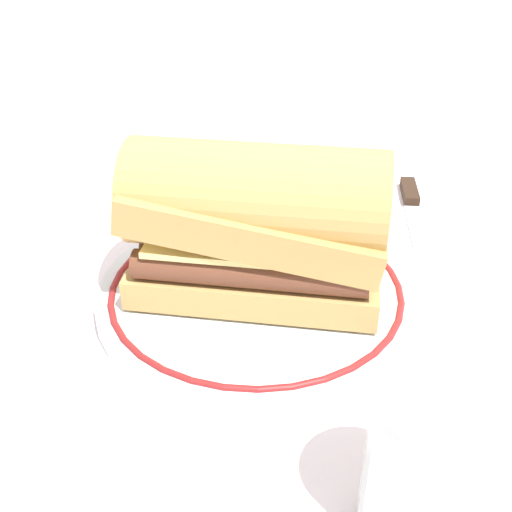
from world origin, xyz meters
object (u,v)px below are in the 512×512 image
Objects in this scene: sausage_sandwich at (256,222)px; drinking_glass at (428,477)px; butter_knife at (413,206)px; plate at (256,292)px.

sausage_sandwich is 2.21× the size of drinking_glass.
sausage_sandwich is 1.61× the size of butter_knife.
drinking_glass is at bearing -58.49° from sausage_sandwich.
butter_knife is at bearing 65.78° from plate.
butter_knife is (-0.07, 0.39, -0.04)m from drinking_glass.
drinking_glass is (0.17, -0.17, -0.03)m from sausage_sandwich.
butter_knife is (0.10, 0.22, -0.00)m from plate.
plate is 1.96× the size of butter_knife.
plate is at bearing -114.22° from butter_knife.
drinking_glass is 0.73× the size of butter_knife.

